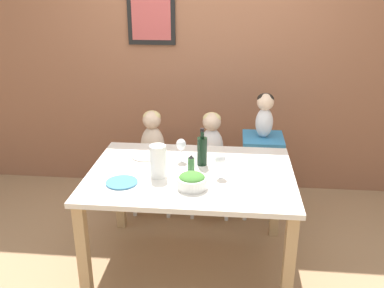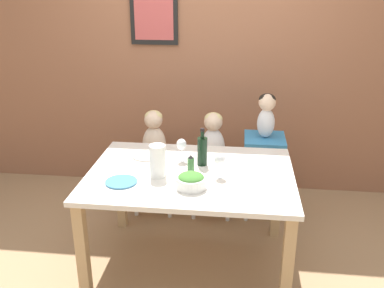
{
  "view_description": "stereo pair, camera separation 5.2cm",
  "coord_description": "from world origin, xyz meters",
  "px_view_note": "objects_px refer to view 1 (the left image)",
  "views": [
    {
      "loc": [
        0.27,
        -2.69,
        2.01
      ],
      "look_at": [
        0.0,
        0.08,
        0.94
      ],
      "focal_mm": 40.0,
      "sensor_mm": 36.0,
      "label": 1
    },
    {
      "loc": [
        0.32,
        -2.68,
        2.01
      ],
      "look_at": [
        0.0,
        0.08,
        0.94
      ],
      "focal_mm": 40.0,
      "sensor_mm": 36.0,
      "label": 2
    }
  ],
  "objects_px": {
    "chair_far_center": "(211,174)",
    "wine_glass_far": "(181,145)",
    "person_child_center": "(211,140)",
    "dinner_plate_back_left": "(146,156)",
    "wine_bottle": "(202,150)",
    "person_baby_right": "(265,112)",
    "chair_right_highchair": "(262,154)",
    "wine_glass_near": "(220,160)",
    "dinner_plate_front_left": "(122,182)",
    "salad_bowl_large": "(192,181)",
    "paper_towel_roll": "(158,161)",
    "chair_far_left": "(154,171)",
    "person_child_left": "(152,138)"
  },
  "relations": [
    {
      "from": "chair_far_left",
      "to": "person_child_center",
      "type": "bearing_deg",
      "value": 0.13
    },
    {
      "from": "wine_glass_far",
      "to": "dinner_plate_front_left",
      "type": "bearing_deg",
      "value": -129.98
    },
    {
      "from": "person_baby_right",
      "to": "wine_bottle",
      "type": "relative_size",
      "value": 1.38
    },
    {
      "from": "chair_far_center",
      "to": "paper_towel_roll",
      "type": "xyz_separation_m",
      "value": [
        -0.31,
        -0.89,
        0.49
      ]
    },
    {
      "from": "person_child_left",
      "to": "person_child_center",
      "type": "xyz_separation_m",
      "value": [
        0.52,
        0.0,
        0.0
      ]
    },
    {
      "from": "person_child_center",
      "to": "wine_bottle",
      "type": "relative_size",
      "value": 1.82
    },
    {
      "from": "wine_bottle",
      "to": "salad_bowl_large",
      "type": "xyz_separation_m",
      "value": [
        -0.04,
        -0.37,
        -0.06
      ]
    },
    {
      "from": "chair_far_center",
      "to": "person_child_center",
      "type": "relative_size",
      "value": 0.88
    },
    {
      "from": "wine_bottle",
      "to": "salad_bowl_large",
      "type": "height_order",
      "value": "wine_bottle"
    },
    {
      "from": "person_baby_right",
      "to": "dinner_plate_front_left",
      "type": "bearing_deg",
      "value": -134.0
    },
    {
      "from": "wine_glass_near",
      "to": "paper_towel_roll",
      "type": "bearing_deg",
      "value": -175.08
    },
    {
      "from": "chair_far_left",
      "to": "wine_bottle",
      "type": "height_order",
      "value": "wine_bottle"
    },
    {
      "from": "wine_bottle",
      "to": "wine_glass_far",
      "type": "xyz_separation_m",
      "value": [
        -0.16,
        0.05,
        0.01
      ]
    },
    {
      "from": "chair_far_left",
      "to": "chair_far_center",
      "type": "relative_size",
      "value": 1.0
    },
    {
      "from": "person_baby_right",
      "to": "dinner_plate_front_left",
      "type": "height_order",
      "value": "person_baby_right"
    },
    {
      "from": "chair_right_highchair",
      "to": "dinner_plate_front_left",
      "type": "bearing_deg",
      "value": -134.05
    },
    {
      "from": "salad_bowl_large",
      "to": "dinner_plate_back_left",
      "type": "bearing_deg",
      "value": 130.14
    },
    {
      "from": "chair_far_center",
      "to": "wine_glass_near",
      "type": "height_order",
      "value": "wine_glass_near"
    },
    {
      "from": "person_child_left",
      "to": "chair_far_center",
      "type": "bearing_deg",
      "value": -0.13
    },
    {
      "from": "chair_right_highchair",
      "to": "wine_bottle",
      "type": "relative_size",
      "value": 2.7
    },
    {
      "from": "chair_far_center",
      "to": "dinner_plate_back_left",
      "type": "relative_size",
      "value": 2.11
    },
    {
      "from": "person_child_center",
      "to": "dinner_plate_back_left",
      "type": "bearing_deg",
      "value": -129.85
    },
    {
      "from": "person_baby_right",
      "to": "salad_bowl_large",
      "type": "distance_m",
      "value": 1.16
    },
    {
      "from": "person_child_center",
      "to": "paper_towel_roll",
      "type": "bearing_deg",
      "value": -109.44
    },
    {
      "from": "chair_far_center",
      "to": "salad_bowl_large",
      "type": "height_order",
      "value": "salad_bowl_large"
    },
    {
      "from": "chair_far_center",
      "to": "wine_glass_near",
      "type": "xyz_separation_m",
      "value": [
        0.1,
        -0.85,
        0.5
      ]
    },
    {
      "from": "chair_far_left",
      "to": "person_baby_right",
      "type": "relative_size",
      "value": 1.17
    },
    {
      "from": "chair_far_center",
      "to": "wine_glass_far",
      "type": "height_order",
      "value": "wine_glass_far"
    },
    {
      "from": "chair_far_left",
      "to": "wine_glass_near",
      "type": "xyz_separation_m",
      "value": [
        0.63,
        -0.85,
        0.5
      ]
    },
    {
      "from": "wine_glass_near",
      "to": "person_child_center",
      "type": "bearing_deg",
      "value": 96.91
    },
    {
      "from": "wine_glass_near",
      "to": "salad_bowl_large",
      "type": "relative_size",
      "value": 0.87
    },
    {
      "from": "chair_far_left",
      "to": "dinner_plate_front_left",
      "type": "bearing_deg",
      "value": -90.78
    },
    {
      "from": "paper_towel_roll",
      "to": "salad_bowl_large",
      "type": "relative_size",
      "value": 1.14
    },
    {
      "from": "paper_towel_roll",
      "to": "wine_glass_near",
      "type": "xyz_separation_m",
      "value": [
        0.42,
        0.04,
        0.01
      ]
    },
    {
      "from": "person_child_center",
      "to": "person_baby_right",
      "type": "relative_size",
      "value": 1.32
    },
    {
      "from": "chair_right_highchair",
      "to": "wine_bottle",
      "type": "bearing_deg",
      "value": -126.04
    },
    {
      "from": "dinner_plate_back_left",
      "to": "dinner_plate_front_left",
      "type": "bearing_deg",
      "value": -98.55
    },
    {
      "from": "chair_right_highchair",
      "to": "dinner_plate_front_left",
      "type": "relative_size",
      "value": 3.55
    },
    {
      "from": "dinner_plate_back_left",
      "to": "chair_right_highchair",
      "type": "bearing_deg",
      "value": 31.48
    },
    {
      "from": "chair_right_highchair",
      "to": "dinner_plate_back_left",
      "type": "relative_size",
      "value": 3.55
    },
    {
      "from": "chair_far_left",
      "to": "paper_towel_roll",
      "type": "height_order",
      "value": "paper_towel_roll"
    },
    {
      "from": "person_child_center",
      "to": "paper_towel_roll",
      "type": "height_order",
      "value": "paper_towel_roll"
    },
    {
      "from": "chair_far_left",
      "to": "chair_right_highchair",
      "type": "distance_m",
      "value": 0.99
    },
    {
      "from": "chair_right_highchair",
      "to": "person_child_left",
      "type": "bearing_deg",
      "value": 179.93
    },
    {
      "from": "person_child_center",
      "to": "dinner_plate_back_left",
      "type": "distance_m",
      "value": 0.73
    },
    {
      "from": "wine_glass_near",
      "to": "salad_bowl_large",
      "type": "height_order",
      "value": "wine_glass_near"
    },
    {
      "from": "wine_glass_far",
      "to": "dinner_plate_back_left",
      "type": "xyz_separation_m",
      "value": [
        -0.28,
        0.04,
        -0.12
      ]
    },
    {
      "from": "chair_far_center",
      "to": "salad_bowl_large",
      "type": "xyz_separation_m",
      "value": [
        -0.07,
        -1.03,
        0.43
      ]
    },
    {
      "from": "person_baby_right",
      "to": "wine_bottle",
      "type": "bearing_deg",
      "value": -125.97
    },
    {
      "from": "chair_far_left",
      "to": "salad_bowl_large",
      "type": "bearing_deg",
      "value": -66.3
    }
  ]
}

